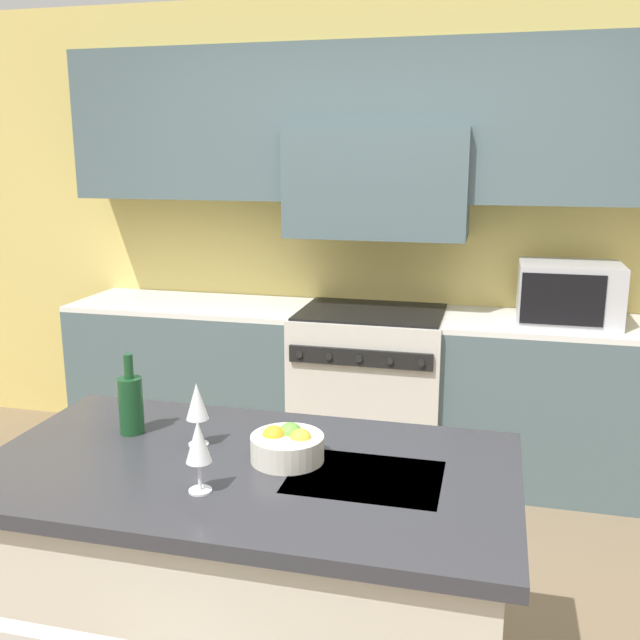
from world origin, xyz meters
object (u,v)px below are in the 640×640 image
range_stove (370,390)px  wine_glass_far (197,403)px  wine_glass_near (198,444)px  microwave (569,293)px  wine_bottle (131,403)px  fruit_bowl (287,445)px

range_stove → wine_glass_far: 2.01m
range_stove → wine_glass_near: 2.29m
wine_glass_far → wine_glass_near: bearing=-65.8°
range_stove → wine_glass_far: wine_glass_far is taller
wine_glass_near → wine_glass_far: size_ratio=1.00×
microwave → wine_glass_near: size_ratio=2.50×
range_stove → wine_glass_far: (-0.23, -1.91, 0.57)m
wine_bottle → wine_glass_near: 0.52m
wine_glass_far → fruit_bowl: wine_glass_far is taller
wine_glass_near → wine_glass_far: 0.33m
microwave → wine_bottle: 2.44m
wine_glass_near → range_stove: bearing=87.6°
wine_glass_near → fruit_bowl: wine_glass_near is taller
wine_glass_near → wine_bottle: bearing=138.8°
wine_bottle → fruit_bowl: bearing=-8.3°
wine_bottle → wine_glass_far: (0.26, -0.04, 0.04)m
microwave → wine_bottle: microwave is taller
range_stove → wine_glass_near: wine_glass_near is taller
range_stove → fruit_bowl: 2.01m
wine_glass_near → wine_glass_far: (-0.13, 0.30, 0.00)m
wine_glass_near → fruit_bowl: 0.33m
microwave → wine_glass_near: bearing=-117.2°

